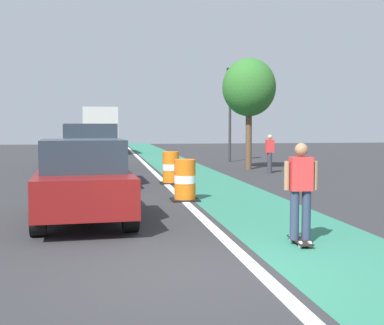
{
  "coord_description": "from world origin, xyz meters",
  "views": [
    {
      "loc": [
        -1.13,
        -6.74,
        1.97
      ],
      "look_at": [
        0.9,
        5.34,
        1.1
      ],
      "focal_mm": 48.4,
      "sensor_mm": 36.0,
      "label": 1
    }
  ],
  "objects": [
    {
      "name": "traffic_light_corner",
      "position": [
        5.61,
        20.8,
        3.5
      ],
      "size": [
        0.41,
        0.32,
        5.1
      ],
      "color": "#2D2D2D",
      "rests_on": "ground"
    },
    {
      "name": "traffic_barrel_mid",
      "position": [
        1.08,
        10.74,
        0.53
      ],
      "size": [
        0.73,
        0.73,
        1.09
      ],
      "color": "orange",
      "rests_on": "ground"
    },
    {
      "name": "pedestrian_crossing",
      "position": [
        5.62,
        13.9,
        0.86
      ],
      "size": [
        0.34,
        0.2,
        1.61
      ],
      "color": "#33333D",
      "rests_on": "ground"
    },
    {
      "name": "skateboarder_on_lane",
      "position": [
        2.06,
        1.34,
        0.91
      ],
      "size": [
        0.57,
        0.81,
        1.69
      ],
      "color": "black",
      "rests_on": "ground"
    },
    {
      "name": "ground_plane",
      "position": [
        0.0,
        0.0,
        0.0
      ],
      "size": [
        100.0,
        100.0,
        0.0
      ],
      "primitive_type": "plane",
      "color": "#2D2D30"
    },
    {
      "name": "street_tree_sidewalk",
      "position": [
        5.27,
        15.86,
        3.67
      ],
      "size": [
        2.4,
        2.4,
        5.0
      ],
      "color": "brown",
      "rests_on": "ground"
    },
    {
      "name": "delivery_truck_down_block",
      "position": [
        -1.52,
        31.52,
        1.85
      ],
      "size": [
        2.55,
        7.67,
        3.23
      ],
      "color": "beige",
      "rests_on": "ground"
    },
    {
      "name": "parked_suv_second",
      "position": [
        -1.6,
        10.78,
        1.04
      ],
      "size": [
        2.04,
        4.66,
        2.04
      ],
      "color": "#9EA0A5",
      "rests_on": "ground"
    },
    {
      "name": "parked_suv_third",
      "position": [
        -2.05,
        17.27,
        1.04
      ],
      "size": [
        2.01,
        4.65,
        2.04
      ],
      "color": "navy",
      "rests_on": "ground"
    },
    {
      "name": "traffic_barrel_front",
      "position": [
        0.94,
        6.67,
        0.53
      ],
      "size": [
        0.73,
        0.73,
        1.09
      ],
      "color": "orange",
      "rests_on": "ground"
    },
    {
      "name": "lane_divider_stripe",
      "position": [
        0.9,
        12.0,
        0.01
      ],
      "size": [
        0.2,
        80.0,
        0.01
      ],
      "primitive_type": "cube",
      "color": "silver",
      "rests_on": "ground"
    },
    {
      "name": "bike_lane_strip",
      "position": [
        2.4,
        12.0,
        0.0
      ],
      "size": [
        2.5,
        80.0,
        0.01
      ],
      "primitive_type": "cube",
      "color": "#2D755B",
      "rests_on": "ground"
    },
    {
      "name": "parked_sedan_nearest",
      "position": [
        -1.58,
        3.99,
        0.83
      ],
      "size": [
        2.11,
        4.2,
        1.7
      ],
      "color": "maroon",
      "rests_on": "ground"
    }
  ]
}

